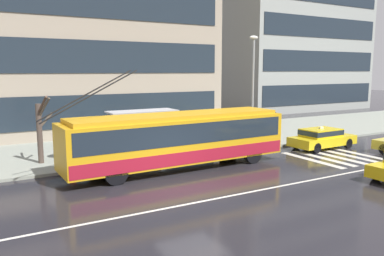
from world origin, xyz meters
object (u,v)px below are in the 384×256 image
at_px(taxi_ahead_of_bus, 322,137).
at_px(street_lamp, 253,82).
at_px(pedestrian_at_shelter, 71,130).
at_px(trolleybus, 179,138).
at_px(bus_shelter, 141,122).
at_px(street_tree_bare, 40,128).
at_px(pedestrian_approaching_curb, 141,126).

xyz_separation_m(taxi_ahead_of_bus, street_lamp, (-3.88, 2.13, 3.46)).
distance_m(taxi_ahead_of_bus, street_lamp, 5.62).
bearing_deg(taxi_ahead_of_bus, pedestrian_at_shelter, 164.35).
bearing_deg(trolleybus, pedestrian_at_shelter, 137.32).
xyz_separation_m(trolleybus, bus_shelter, (-0.69, 3.21, 0.48)).
bearing_deg(street_tree_bare, bus_shelter, -8.41).
bearing_deg(taxi_ahead_of_bus, trolleybus, 179.75).
relative_size(trolleybus, pedestrian_approaching_curb, 6.34).
relative_size(taxi_ahead_of_bus, street_tree_bare, 1.27).
bearing_deg(taxi_ahead_of_bus, bus_shelter, 163.27).
height_order(trolleybus, street_tree_bare, trolleybus).
height_order(taxi_ahead_of_bus, street_tree_bare, street_tree_bare).
distance_m(bus_shelter, pedestrian_at_shelter, 3.77).
distance_m(taxi_ahead_of_bus, pedestrian_approaching_curb, 11.32).
bearing_deg(bus_shelter, trolleybus, -77.85).
xyz_separation_m(trolleybus, street_tree_bare, (-5.88, 3.98, 0.42)).
relative_size(street_lamp, street_tree_bare, 1.94).
xyz_separation_m(bus_shelter, street_lamp, (6.95, -1.12, 2.15)).
distance_m(bus_shelter, street_lamp, 7.36).
bearing_deg(taxi_ahead_of_bus, street_lamp, 151.21).
distance_m(pedestrian_approaching_curb, street_tree_bare, 5.41).
relative_size(pedestrian_at_shelter, street_tree_bare, 0.56).
xyz_separation_m(bus_shelter, pedestrian_at_shelter, (-3.67, 0.81, -0.28)).
xyz_separation_m(pedestrian_at_shelter, street_tree_bare, (-1.53, -0.04, 0.23)).
bearing_deg(street_tree_bare, pedestrian_at_shelter, 1.50).
xyz_separation_m(bus_shelter, street_tree_bare, (-5.19, 0.77, -0.06)).
bearing_deg(pedestrian_approaching_curb, pedestrian_at_shelter, 175.56).
bearing_deg(pedestrian_at_shelter, taxi_ahead_of_bus, -15.65).
xyz_separation_m(taxi_ahead_of_bus, pedestrian_approaching_curb, (-10.63, 3.76, 1.03)).
bearing_deg(pedestrian_at_shelter, street_lamp, -10.30).
distance_m(taxi_ahead_of_bus, street_tree_bare, 16.57).
distance_m(pedestrian_approaching_curb, street_lamp, 7.35).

